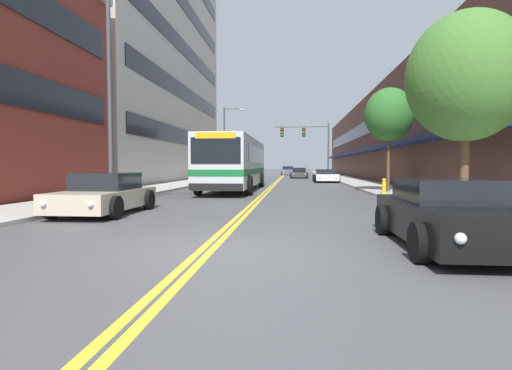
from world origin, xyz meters
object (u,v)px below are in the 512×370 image
(traffic_signal_mast, at_px, (309,140))
(fire_hydrant, at_px, (384,186))
(car_slate_blue_moving_second, at_px, (288,171))
(street_tree_right_mid, at_px, (389,115))
(city_bus, at_px, (236,162))
(street_lamp_left_far, at_px, (227,137))
(car_dark_grey_moving_lead, at_px, (299,173))
(car_white_parked_right_mid, at_px, (326,176))
(car_beige_parked_left_mid, at_px, (234,174))
(car_black_parked_right_foreground, at_px, (447,215))
(street_lamp_left_near, at_px, (117,78))
(street_tree_right_near, at_px, (467,77))
(car_champagne_parked_left_near, at_px, (105,195))

(traffic_signal_mast, bearing_deg, fire_hydrant, -83.07)
(car_slate_blue_moving_second, bearing_deg, street_tree_right_mid, -81.83)
(city_bus, distance_m, fire_hydrant, 9.05)
(street_lamp_left_far, relative_size, street_tree_right_mid, 1.32)
(car_dark_grey_moving_lead, relative_size, fire_hydrant, 6.44)
(car_white_parked_right_mid, distance_m, car_slate_blue_moving_second, 26.71)
(fire_hydrant, bearing_deg, street_tree_right_mid, 71.53)
(car_slate_blue_moving_second, xyz_separation_m, street_lamp_left_far, (-5.66, -23.75, 3.68))
(street_lamp_left_far, xyz_separation_m, street_tree_right_mid, (11.57, -17.37, -0.12))
(city_bus, distance_m, street_tree_right_mid, 9.19)
(car_beige_parked_left_mid, height_order, car_slate_blue_moving_second, car_beige_parked_left_mid)
(car_black_parked_right_foreground, height_order, fire_hydrant, car_black_parked_right_foreground)
(car_black_parked_right_foreground, distance_m, fire_hydrant, 12.41)
(street_lamp_left_near, xyz_separation_m, street_tree_right_near, (11.44, -2.44, -0.72))
(car_black_parked_right_foreground, relative_size, car_white_parked_right_mid, 0.88)
(city_bus, relative_size, car_white_parked_right_mid, 2.55)
(street_lamp_left_far, height_order, street_tree_right_near, street_lamp_left_far)
(street_lamp_left_near, bearing_deg, street_tree_right_near, -12.02)
(city_bus, xyz_separation_m, traffic_signal_mast, (5.14, 18.81, 2.52))
(car_white_parked_right_mid, bearing_deg, city_bus, -117.51)
(street_lamp_left_far, bearing_deg, car_black_parked_right_foreground, -73.40)
(car_black_parked_right_foreground, relative_size, street_lamp_left_near, 0.53)
(city_bus, xyz_separation_m, car_slate_blue_moving_second, (2.64, 38.77, -1.10))
(car_dark_grey_moving_lead, height_order, traffic_signal_mast, traffic_signal_mast)
(street_tree_right_mid, bearing_deg, fire_hydrant, -108.47)
(car_beige_parked_left_mid, xyz_separation_m, traffic_signal_mast, (7.55, 3.37, 3.60))
(car_dark_grey_moving_lead, xyz_separation_m, street_lamp_left_near, (-7.19, -33.63, 4.17))
(car_champagne_parked_left_near, relative_size, car_dark_grey_moving_lead, 0.88)
(street_tree_right_near, bearing_deg, car_slate_blue_moving_second, 96.48)
(car_beige_parked_left_mid, bearing_deg, city_bus, -81.14)
(car_black_parked_right_foreground, xyz_separation_m, traffic_signal_mast, (-1.23, 35.30, 3.66))
(street_tree_right_near, height_order, fire_hydrant, street_tree_right_near)
(city_bus, height_order, street_lamp_left_far, street_lamp_left_far)
(city_bus, relative_size, street_tree_right_near, 2.15)
(car_slate_blue_moving_second, height_order, street_lamp_left_far, street_lamp_left_far)
(car_black_parked_right_foreground, height_order, traffic_signal_mast, traffic_signal_mast)
(car_champagne_parked_left_near, height_order, car_beige_parked_left_mid, car_beige_parked_left_mid)
(car_white_parked_right_mid, distance_m, street_lamp_left_near, 24.32)
(car_slate_blue_moving_second, bearing_deg, fire_hydrant, -82.97)
(street_lamp_left_near, relative_size, street_tree_right_mid, 1.46)
(car_champagne_parked_left_near, height_order, car_dark_grey_moving_lead, car_champagne_parked_left_near)
(city_bus, bearing_deg, traffic_signal_mast, 74.72)
(car_champagne_parked_left_near, xyz_separation_m, street_lamp_left_near, (-0.66, 2.44, 4.15))
(car_white_parked_right_mid, relative_size, car_dark_grey_moving_lead, 0.99)
(car_black_parked_right_foreground, distance_m, car_slate_blue_moving_second, 55.38)
(car_slate_blue_moving_second, bearing_deg, street_lamp_left_far, -103.41)
(street_lamp_left_near, bearing_deg, street_lamp_left_far, 90.01)
(city_bus, relative_size, car_slate_blue_moving_second, 2.71)
(street_lamp_left_near, bearing_deg, traffic_signal_mast, 74.03)
(street_lamp_left_far, bearing_deg, city_bus, -78.61)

